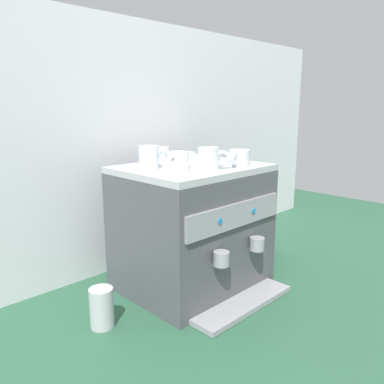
# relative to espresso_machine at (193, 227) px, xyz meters

# --- Properties ---
(ground_plane) EXTENTS (4.00, 4.00, 0.00)m
(ground_plane) POSITION_rel_espresso_machine_xyz_m (0.00, 0.00, -0.25)
(ground_plane) COLOR #28563D
(tiled_backsplash_wall) EXTENTS (2.80, 0.03, 1.10)m
(tiled_backsplash_wall) POSITION_rel_espresso_machine_xyz_m (0.00, 0.37, 0.30)
(tiled_backsplash_wall) COLOR silver
(tiled_backsplash_wall) RESTS_ON ground_plane
(espresso_machine) EXTENTS (0.55, 0.55, 0.50)m
(espresso_machine) POSITION_rel_espresso_machine_xyz_m (0.00, 0.00, 0.00)
(espresso_machine) COLOR #4C4C51
(espresso_machine) RESTS_ON ground_plane
(ceramic_cup_0) EXTENTS (0.09, 0.11, 0.08)m
(ceramic_cup_0) POSITION_rel_espresso_machine_xyz_m (-0.16, 0.06, 0.30)
(ceramic_cup_0) COLOR silver
(ceramic_cup_0) RESTS_ON espresso_machine
(ceramic_cup_1) EXTENTS (0.06, 0.10, 0.07)m
(ceramic_cup_1) POSITION_rel_espresso_machine_xyz_m (-0.05, 0.12, 0.29)
(ceramic_cup_1) COLOR silver
(ceramic_cup_1) RESTS_ON espresso_machine
(ceramic_cup_2) EXTENTS (0.11, 0.08, 0.06)m
(ceramic_cup_2) POSITION_rel_espresso_machine_xyz_m (-0.09, -0.01, 0.28)
(ceramic_cup_2) COLOR silver
(ceramic_cup_2) RESTS_ON espresso_machine
(ceramic_cup_3) EXTENTS (0.10, 0.11, 0.08)m
(ceramic_cup_3) POSITION_rel_espresso_machine_xyz_m (-0.01, -0.10, 0.29)
(ceramic_cup_3) COLOR silver
(ceramic_cup_3) RESTS_ON espresso_machine
(ceramic_cup_4) EXTENTS (0.12, 0.08, 0.06)m
(ceramic_cup_4) POSITION_rel_espresso_machine_xyz_m (0.12, -0.13, 0.28)
(ceramic_cup_4) COLOR silver
(ceramic_cup_4) RESTS_ON espresso_machine
(ceramic_bowl_0) EXTENTS (0.10, 0.10, 0.03)m
(ceramic_bowl_0) POSITION_rel_espresso_machine_xyz_m (0.09, 0.02, 0.27)
(ceramic_bowl_0) COLOR white
(ceramic_bowl_0) RESTS_ON espresso_machine
(ceramic_bowl_1) EXTENTS (0.10, 0.10, 0.03)m
(ceramic_bowl_1) POSITION_rel_espresso_machine_xyz_m (0.09, 0.14, 0.27)
(ceramic_bowl_1) COLOR white
(ceramic_bowl_1) RESTS_ON espresso_machine
(ceramic_bowl_2) EXTENTS (0.10, 0.10, 0.03)m
(ceramic_bowl_2) POSITION_rel_espresso_machine_xyz_m (-0.16, -0.08, 0.27)
(ceramic_bowl_2) COLOR white
(ceramic_bowl_2) RESTS_ON espresso_machine
(ceramic_bowl_3) EXTENTS (0.10, 0.10, 0.04)m
(ceramic_bowl_3) POSITION_rel_espresso_machine_xyz_m (0.18, 0.08, 0.27)
(ceramic_bowl_3) COLOR white
(ceramic_bowl_3) RESTS_ON espresso_machine
(coffee_grinder) EXTENTS (0.17, 0.17, 0.44)m
(coffee_grinder) POSITION_rel_espresso_machine_xyz_m (0.45, 0.02, -0.04)
(coffee_grinder) COLOR #333338
(coffee_grinder) RESTS_ON ground_plane
(milk_pitcher) EXTENTS (0.08, 0.08, 0.14)m
(milk_pitcher) POSITION_rel_espresso_machine_xyz_m (-0.44, -0.01, -0.18)
(milk_pitcher) COLOR #B7B7BC
(milk_pitcher) RESTS_ON ground_plane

